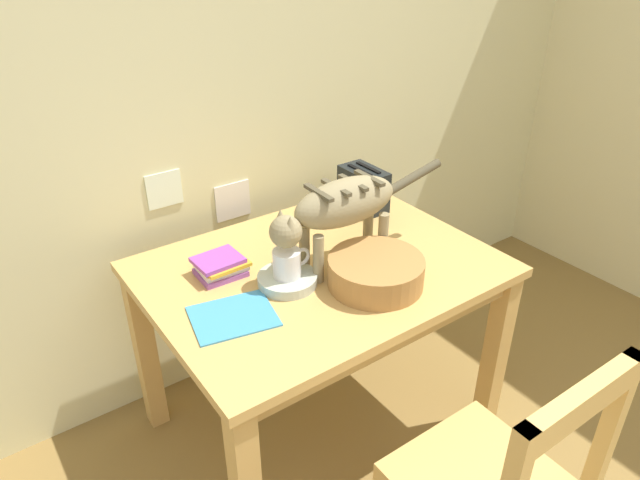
% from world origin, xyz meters
% --- Properties ---
extents(wall_rear, '(4.72, 0.11, 2.50)m').
position_xyz_m(wall_rear, '(-0.00, 2.24, 1.25)').
color(wall_rear, beige).
rests_on(wall_rear, ground_plane).
extents(dining_table, '(1.17, 0.88, 0.75)m').
position_xyz_m(dining_table, '(0.15, 1.64, 0.65)').
color(dining_table, tan).
rests_on(dining_table, ground_plane).
extents(cat, '(0.70, 0.16, 0.31)m').
position_xyz_m(cat, '(0.20, 1.61, 0.97)').
color(cat, '#8F815A').
rests_on(cat, dining_table).
extents(saucer_bowl, '(0.20, 0.20, 0.03)m').
position_xyz_m(saucer_bowl, '(-0.01, 1.61, 0.76)').
color(saucer_bowl, '#B3BCA8').
rests_on(saucer_bowl, dining_table).
extents(coffee_mug, '(0.14, 0.09, 0.09)m').
position_xyz_m(coffee_mug, '(-0.01, 1.61, 0.83)').
color(coffee_mug, silver).
rests_on(coffee_mug, saucer_bowl).
extents(magazine, '(0.28, 0.25, 0.01)m').
position_xyz_m(magazine, '(-0.24, 1.55, 0.75)').
color(magazine, '#3B8DBC').
rests_on(magazine, dining_table).
extents(book_stack, '(0.17, 0.14, 0.06)m').
position_xyz_m(book_stack, '(-0.16, 1.79, 0.78)').
color(book_stack, '#934FA0').
rests_on(book_stack, dining_table).
extents(wicker_basket, '(0.31, 0.31, 0.10)m').
position_xyz_m(wicker_basket, '(0.22, 1.44, 0.80)').
color(wicker_basket, '#A6743C').
rests_on(wicker_basket, dining_table).
extents(toaster, '(0.12, 0.20, 0.18)m').
position_xyz_m(toaster, '(0.55, 1.91, 0.83)').
color(toaster, black).
rests_on(toaster, dining_table).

